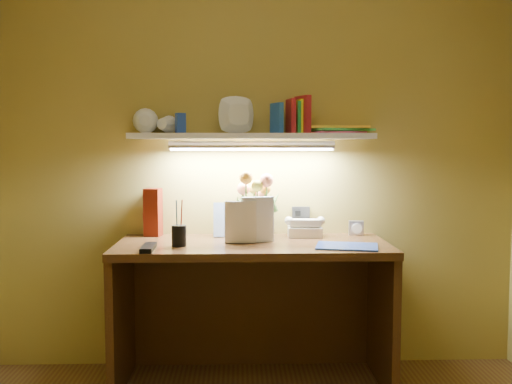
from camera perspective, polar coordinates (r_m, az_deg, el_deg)
desk at (r=3.03m, az=-0.33°, el=-12.09°), size 1.40×0.60×0.75m
flower_bouquet at (r=3.10m, az=-0.03°, el=-1.28°), size 0.26×0.26×0.36m
telephone at (r=3.14m, az=4.91°, el=-3.47°), size 0.19×0.15×0.11m
desk_clock at (r=3.23m, az=9.98°, el=-3.57°), size 0.08×0.05×0.08m
whisky_bottle at (r=3.21m, az=-10.55°, el=-2.12°), size 0.08×0.08×0.25m
whisky_box at (r=3.20m, az=-10.25°, el=-2.00°), size 0.10×0.10×0.26m
pen_cup at (r=2.86m, az=-7.71°, el=-3.62°), size 0.09×0.09×0.18m
art_card at (r=3.13m, az=-2.53°, el=-2.79°), size 0.19×0.04×0.19m
tv_remote at (r=2.79m, az=-10.70°, el=-5.48°), size 0.06×0.21×0.02m
blue_folder at (r=2.86m, az=9.09°, el=-5.38°), size 0.34×0.28×0.01m
desk_book_a at (r=2.91m, az=-3.15°, el=-3.05°), size 0.16×0.02×0.22m
desk_book_b at (r=2.91m, az=-1.45°, el=-2.85°), size 0.17×0.06×0.24m
wall_shelf at (r=3.09m, az=-0.61°, el=6.23°), size 1.32×0.34×0.23m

